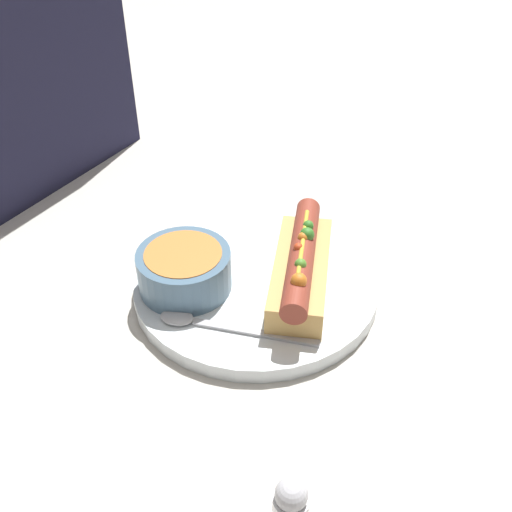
{
  "coord_description": "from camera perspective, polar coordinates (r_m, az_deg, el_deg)",
  "views": [
    {
      "loc": [
        -0.47,
        -0.28,
        0.48
      ],
      "look_at": [
        0.0,
        0.0,
        0.05
      ],
      "focal_mm": 42.0,
      "sensor_mm": 36.0,
      "label": 1
    }
  ],
  "objects": [
    {
      "name": "soup_bowl",
      "position": [
        0.7,
        -6.85,
        -1.17
      ],
      "size": [
        0.11,
        0.11,
        0.05
      ],
      "color": "slate",
      "rests_on": "dinner_plate"
    },
    {
      "name": "spoon",
      "position": [
        0.66,
        -4.86,
        -6.35
      ],
      "size": [
        0.07,
        0.18,
        0.01
      ],
      "rotation": [
        0.0,
        0.0,
        1.87
      ],
      "color": "#B7B7BC",
      "rests_on": "dinner_plate"
    },
    {
      "name": "dinner_plate",
      "position": [
        0.73,
        -0.0,
        -2.67
      ],
      "size": [
        0.29,
        0.29,
        0.02
      ],
      "color": "white",
      "rests_on": "ground_plane"
    },
    {
      "name": "ground_plane",
      "position": [
        0.73,
        -0.0,
        -3.24
      ],
      "size": [
        4.0,
        4.0,
        0.0
      ],
      "primitive_type": "plane",
      "color": "#BCB7AD"
    },
    {
      "name": "hot_dog",
      "position": [
        0.69,
        4.31,
        -1.11
      ],
      "size": [
        0.19,
        0.12,
        0.07
      ],
      "rotation": [
        0.0,
        0.0,
        0.39
      ],
      "color": "tan",
      "rests_on": "dinner_plate"
    }
  ]
}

